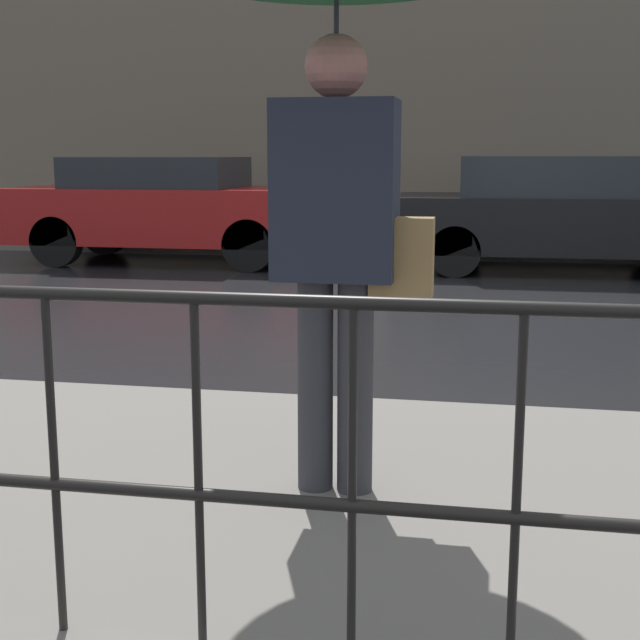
% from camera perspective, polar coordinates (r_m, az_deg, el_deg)
% --- Properties ---
extents(ground_plane, '(80.00, 80.00, 0.00)m').
position_cam_1_polar(ground_plane, '(8.82, 11.25, 0.73)').
color(ground_plane, black).
extents(sidewalk_near, '(28.00, 2.83, 0.15)m').
position_cam_1_polar(sidewalk_near, '(3.60, 11.63, -12.57)').
color(sidewalk_near, slate).
rests_on(sidewalk_near, ground_plane).
extents(sidewalk_far, '(28.00, 1.72, 0.15)m').
position_cam_1_polar(sidewalk_far, '(13.59, 11.19, 4.44)').
color(sidewalk_far, slate).
rests_on(sidewalk_far, ground_plane).
extents(lane_marking, '(25.20, 0.12, 0.01)m').
position_cam_1_polar(lane_marking, '(8.82, 11.25, 0.76)').
color(lane_marking, gold).
rests_on(lane_marking, ground_plane).
extents(building_storefront, '(28.00, 0.30, 6.24)m').
position_cam_1_polar(building_storefront, '(14.62, 11.62, 16.81)').
color(building_storefront, '#706656').
rests_on(building_storefront, ground_plane).
extents(railing_foreground, '(12.00, 0.04, 0.98)m').
position_cam_1_polar(railing_foreground, '(2.26, 12.61, -7.79)').
color(railing_foreground, black).
rests_on(railing_foreground, sidewalk_near).
extents(pedestrian, '(1.05, 1.05, 2.18)m').
position_cam_1_polar(pedestrian, '(3.43, 1.14, 16.73)').
color(pedestrian, '#333338').
rests_on(pedestrian, sidewalk_near).
extents(car_red, '(4.27, 1.76, 1.44)m').
position_cam_1_polar(car_red, '(12.49, -9.70, 7.11)').
color(car_red, maroon).
rests_on(car_red, ground_plane).
extents(car_black, '(4.18, 1.80, 1.45)m').
position_cam_1_polar(car_black, '(11.74, 15.02, 6.63)').
color(car_black, black).
rests_on(car_black, ground_plane).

